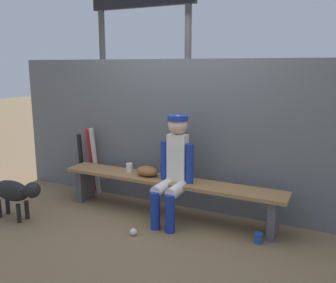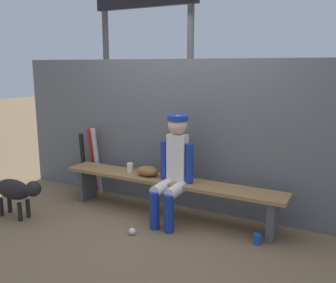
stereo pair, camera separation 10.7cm
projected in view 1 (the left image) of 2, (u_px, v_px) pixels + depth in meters
ground_plane at (168, 216)px, 4.43m from camera, size 30.00×30.00×0.00m
chainlink_fence at (181, 135)px, 4.56m from camera, size 4.96×0.03×1.85m
dugout_bench at (168, 187)px, 4.35m from camera, size 2.76×0.36×0.46m
player_seated at (173, 166)px, 4.14m from camera, size 0.41×0.55×1.23m
baseball_glove at (147, 171)px, 4.44m from camera, size 0.28×0.20×0.12m
bat_aluminum_silver at (95, 162)px, 5.07m from camera, size 0.09×0.17×0.94m
bat_aluminum_red at (91, 160)px, 5.17m from camera, size 0.08×0.18×0.93m
bat_aluminum_black at (81, 163)px, 5.17m from camera, size 0.08×0.13×0.84m
baseball at (133, 232)px, 3.92m from camera, size 0.07×0.07×0.07m
cup_on_ground at (258, 238)px, 3.74m from camera, size 0.08×0.08×0.11m
cup_on_bench at (129, 168)px, 4.61m from camera, size 0.08×0.08×0.11m
scoreboard at (145, 7)px, 5.56m from camera, size 2.04×0.27×3.78m
dog at (15, 192)px, 4.27m from camera, size 0.84×0.20×0.49m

